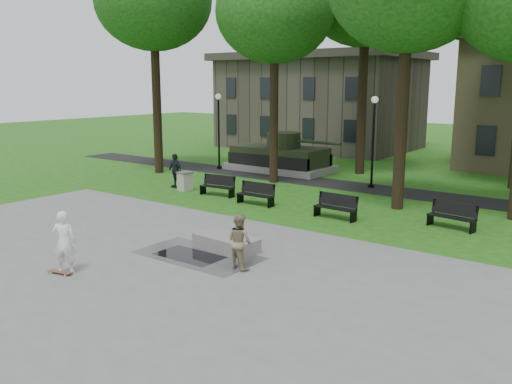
{
  "coord_description": "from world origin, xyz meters",
  "views": [
    {
      "loc": [
        12.39,
        -13.64,
        5.4
      ],
      "look_at": [
        0.53,
        2.17,
        1.4
      ],
      "focal_mm": 38.0,
      "sensor_mm": 36.0,
      "label": 1
    }
  ],
  "objects_px": {
    "concrete_block": "(226,243)",
    "trash_bin": "(185,181)",
    "park_bench_0": "(218,185)",
    "friend_watching": "(239,241)",
    "skateboarder": "(64,242)"
  },
  "relations": [
    {
      "from": "skateboarder",
      "to": "trash_bin",
      "type": "height_order",
      "value": "skateboarder"
    },
    {
      "from": "trash_bin",
      "to": "skateboarder",
      "type": "bearing_deg",
      "value": -61.72
    },
    {
      "from": "friend_watching",
      "to": "trash_bin",
      "type": "bearing_deg",
      "value": -28.07
    },
    {
      "from": "concrete_block",
      "to": "park_bench_0",
      "type": "distance_m",
      "value": 8.81
    },
    {
      "from": "concrete_block",
      "to": "trash_bin",
      "type": "distance_m",
      "value": 10.4
    },
    {
      "from": "concrete_block",
      "to": "park_bench_0",
      "type": "relative_size",
      "value": 1.2
    },
    {
      "from": "concrete_block",
      "to": "friend_watching",
      "type": "distance_m",
      "value": 1.98
    },
    {
      "from": "skateboarder",
      "to": "friend_watching",
      "type": "bearing_deg",
      "value": -174.26
    },
    {
      "from": "skateboarder",
      "to": "trash_bin",
      "type": "relative_size",
      "value": 1.92
    },
    {
      "from": "concrete_block",
      "to": "trash_bin",
      "type": "height_order",
      "value": "trash_bin"
    },
    {
      "from": "concrete_block",
      "to": "park_bench_0",
      "type": "xyz_separation_m",
      "value": [
        -5.94,
        6.5,
        0.28
      ]
    },
    {
      "from": "friend_watching",
      "to": "skateboarder",
      "type": "bearing_deg",
      "value": 51.8
    },
    {
      "from": "concrete_block",
      "to": "park_bench_0",
      "type": "height_order",
      "value": "park_bench_0"
    },
    {
      "from": "park_bench_0",
      "to": "concrete_block",
      "type": "bearing_deg",
      "value": -53.09
    },
    {
      "from": "skateboarder",
      "to": "trash_bin",
      "type": "distance_m",
      "value": 12.43
    }
  ]
}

